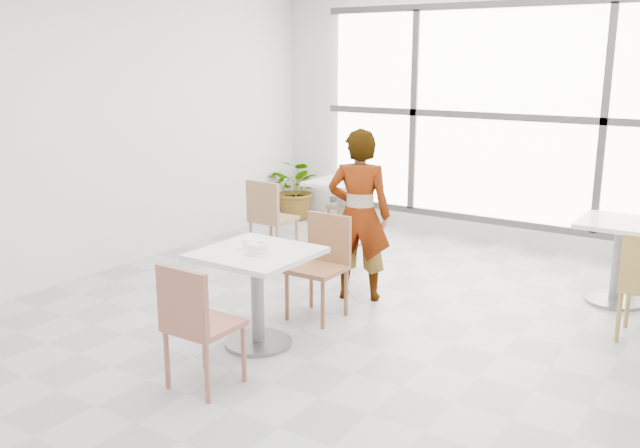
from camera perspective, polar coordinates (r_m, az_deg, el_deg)
The scene contains 15 objects.
floor at distance 5.45m, azimuth 1.78°, elevation -9.63°, with size 7.00×7.00×0.00m, color #9E9EA5.
wall_back at distance 8.21m, azimuth 15.06°, elevation 8.67°, with size 6.00×6.00×0.00m, color silver.
wall_left at distance 7.09m, azimuth -19.35°, elevation 7.63°, with size 7.00×7.00×0.00m, color silver.
window at distance 8.15m, azimuth 14.91°, elevation 8.64°, with size 4.60×0.07×2.52m.
main_table at distance 5.21m, azimuth -5.25°, elevation -4.64°, with size 0.80×0.80×0.75m.
chair_near at distance 4.58m, azimuth -10.33°, elevation -7.78°, with size 0.42×0.42×0.87m.
chair_far at distance 5.80m, azimuth 0.19°, elevation -2.90°, with size 0.42×0.42×0.87m.
oatmeal_bowl at distance 5.06m, azimuth -5.11°, elevation -1.98°, with size 0.21×0.21×0.10m.
coffee_cup at distance 5.22m, azimuth -6.04°, elevation -1.67°, with size 0.16×0.13×0.07m.
person at distance 6.15m, azimuth 3.27°, elevation 0.72°, with size 0.57×0.37×1.56m, color black.
bg_table_left at distance 8.06m, azimuth 1.78°, elevation 1.75°, with size 0.70×0.70×0.75m.
bg_table_right at distance 6.66m, azimuth 23.59°, elevation -2.00°, with size 0.70×0.70×0.75m.
bg_chair_left_near at distance 7.46m, azimuth -4.26°, elevation 0.84°, with size 0.42×0.42×0.87m.
bg_chair_left_far at distance 8.24m, azimuth 2.77°, elevation 2.11°, with size 0.42×0.42×0.87m.
plant_left at distance 9.33m, azimuth -1.86°, elevation 2.94°, with size 0.74×0.64×0.82m, color #448743.
Camera 1 is at (2.64, -4.25, 2.16)m, focal length 38.53 mm.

